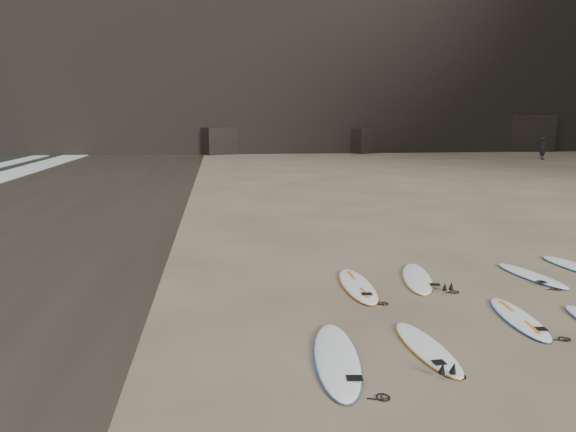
# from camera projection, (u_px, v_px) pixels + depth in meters

# --- Properties ---
(ground) EXTENTS (240.00, 240.00, 0.00)m
(ground) POSITION_uv_depth(u_px,v_px,m) (546.00, 329.00, 9.80)
(ground) COLOR #897559
(ground) RESTS_ON ground
(surfboard_0) EXTENTS (0.98, 2.82, 0.10)m
(surfboard_0) POSITION_uv_depth(u_px,v_px,m) (337.00, 358.00, 8.52)
(surfboard_0) COLOR white
(surfboard_0) RESTS_ON ground
(surfboard_1) EXTENTS (0.69, 2.24, 0.08)m
(surfboard_1) POSITION_uv_depth(u_px,v_px,m) (427.00, 347.00, 8.93)
(surfboard_1) COLOR white
(surfboard_1) RESTS_ON ground
(surfboard_2) EXTENTS (0.75, 2.30, 0.08)m
(surfboard_2) POSITION_uv_depth(u_px,v_px,m) (519.00, 318.00, 10.22)
(surfboard_2) COLOR white
(surfboard_2) RESTS_ON ground
(surfboard_5) EXTENTS (0.68, 2.60, 0.09)m
(surfboard_5) POSITION_uv_depth(u_px,v_px,m) (357.00, 285.00, 12.15)
(surfboard_5) COLOR white
(surfboard_5) RESTS_ON ground
(surfboard_6) EXTENTS (1.16, 2.54, 0.09)m
(surfboard_6) POSITION_uv_depth(u_px,v_px,m) (417.00, 278.00, 12.72)
(surfboard_6) COLOR white
(surfboard_6) RESTS_ON ground
(surfboard_7) EXTENTS (0.93, 2.27, 0.08)m
(surfboard_7) POSITION_uv_depth(u_px,v_px,m) (531.00, 275.00, 12.92)
(surfboard_7) COLOR white
(surfboard_7) RESTS_ON ground
(person_a) EXTENTS (0.47, 0.69, 1.86)m
(person_a) POSITION_uv_depth(u_px,v_px,m) (543.00, 148.00, 46.12)
(person_a) COLOR black
(person_a) RESTS_ON ground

